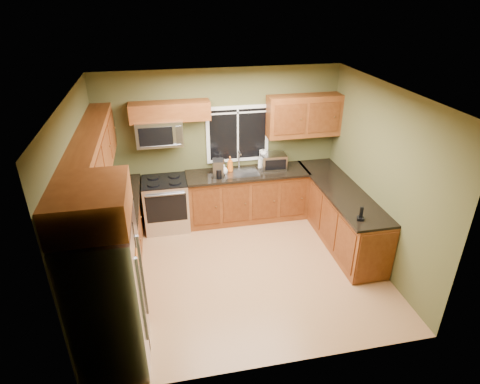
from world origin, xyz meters
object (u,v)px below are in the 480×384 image
object	(u,v)px
kettle	(220,164)
cordless_phone	(361,216)
toaster_oven	(273,161)
soap_bottle_c	(224,169)
coffee_maker	(218,169)
paper_towel_roll	(263,158)
range	(166,204)
soap_bottle_a	(230,164)
refrigerator	(108,296)
microwave	(159,133)
soap_bottle_b	(261,162)

from	to	relation	value
kettle	cordless_phone	size ratio (longest dim) A/B	1.36
toaster_oven	soap_bottle_c	bearing A→B (deg)	-176.71
kettle	toaster_oven	bearing A→B (deg)	-4.56
coffee_maker	soap_bottle_c	size ratio (longest dim) A/B	1.75
coffee_maker	paper_towel_roll	bearing A→B (deg)	17.73
range	soap_bottle_c	size ratio (longest dim) A/B	5.45
soap_bottle_a	soap_bottle_c	bearing A→B (deg)	-147.72
refrigerator	cordless_phone	bearing A→B (deg)	14.53
microwave	paper_towel_roll	xyz separation A→B (m)	(1.79, 0.07, -0.63)
kettle	paper_towel_roll	xyz separation A→B (m)	(0.79, 0.05, 0.03)
refrigerator	cordless_phone	world-z (taller)	refrigerator
paper_towel_roll	soap_bottle_a	size ratio (longest dim) A/B	1.22
refrigerator	microwave	distance (m)	3.10
soap_bottle_c	cordless_phone	distance (m)	2.52
paper_towel_roll	soap_bottle_b	bearing A→B (deg)	-135.92
soap_bottle_a	cordless_phone	size ratio (longest dim) A/B	1.36
paper_towel_roll	refrigerator	bearing A→B (deg)	-129.81
toaster_oven	cordless_phone	world-z (taller)	toaster_oven
refrigerator	paper_towel_roll	distance (m)	3.88
microwave	soap_bottle_b	xyz separation A→B (m)	(1.75, 0.03, -0.69)
soap_bottle_c	cordless_phone	xyz separation A→B (m)	(1.63, -1.93, -0.02)
paper_towel_roll	soap_bottle_b	xyz separation A→B (m)	(-0.04, -0.04, -0.05)
range	toaster_oven	bearing A→B (deg)	2.42
range	kettle	world-z (taller)	kettle
microwave	coffee_maker	world-z (taller)	microwave
toaster_oven	coffee_maker	world-z (taller)	coffee_maker
coffee_maker	soap_bottle_c	world-z (taller)	coffee_maker
refrigerator	cordless_phone	distance (m)	3.47
kettle	cordless_phone	bearing A→B (deg)	-50.86
microwave	kettle	world-z (taller)	microwave
range	coffee_maker	size ratio (longest dim) A/B	3.11
soap_bottle_c	toaster_oven	bearing A→B (deg)	3.29
microwave	coffee_maker	xyz separation A→B (m)	(0.93, -0.20, -0.65)
microwave	range	bearing A→B (deg)	-89.98
toaster_oven	coffee_maker	size ratio (longest dim) A/B	1.51
toaster_oven	soap_bottle_a	distance (m)	0.78
soap_bottle_b	paper_towel_roll	bearing A→B (deg)	44.08
refrigerator	toaster_oven	world-z (taller)	refrigerator
range	microwave	size ratio (longest dim) A/B	1.23
range	coffee_maker	bearing A→B (deg)	-4.01
soap_bottle_b	soap_bottle_c	distance (m)	0.72
soap_bottle_c	cordless_phone	size ratio (longest dim) A/B	0.84
range	coffee_maker	world-z (taller)	coffee_maker
kettle	cordless_phone	world-z (taller)	kettle
microwave	soap_bottle_b	size ratio (longest dim) A/B	3.66
soap_bottle_a	kettle	bearing A→B (deg)	163.83
toaster_oven	paper_towel_roll	xyz separation A→B (m)	(-0.16, 0.13, 0.02)
refrigerator	kettle	size ratio (longest dim) A/B	6.45
refrigerator	toaster_oven	xyz separation A→B (m)	(2.64, 2.85, 0.18)
range	soap_bottle_c	distance (m)	1.19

